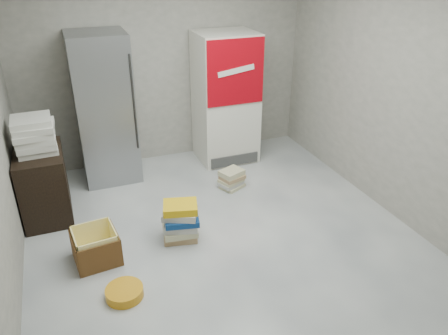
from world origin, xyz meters
TOP-DOWN VIEW (x-y plane):
  - ground at (0.00, 0.00)m, footprint 5.00×5.00m
  - room_shell at (0.00, 0.00)m, footprint 4.04×5.04m
  - steel_fridge at (-0.90, 2.13)m, footprint 0.70×0.72m
  - coke_cooler at (0.75, 2.12)m, footprint 0.80×0.73m
  - wood_shelf at (-1.73, 1.40)m, footprint 0.50×0.80m
  - supply_box_stack at (-1.72, 1.40)m, footprint 0.45×0.45m
  - phonebook_stack_main at (-0.43, 0.39)m, footprint 0.43×0.39m
  - phonebook_stack_side at (0.48, 1.23)m, footprint 0.37×0.33m
  - cardboard_box at (-1.31, 0.35)m, footprint 0.46×0.46m
  - bucket_lid at (-1.14, -0.26)m, footprint 0.43×0.43m

SIDE VIEW (x-z plane):
  - ground at x=0.00m, z-range 0.00..0.00m
  - bucket_lid at x=-1.14m, z-range 0.00..0.09m
  - phonebook_stack_side at x=0.48m, z-range 0.00..0.25m
  - cardboard_box at x=-1.31m, z-range -0.03..0.31m
  - phonebook_stack_main at x=-0.43m, z-range 0.00..0.43m
  - wood_shelf at x=-1.73m, z-range 0.00..0.80m
  - coke_cooler at x=0.75m, z-range 0.00..1.80m
  - steel_fridge at x=-0.90m, z-range 0.00..1.90m
  - supply_box_stack at x=-1.72m, z-range 0.80..1.19m
  - room_shell at x=0.00m, z-range 0.39..3.21m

